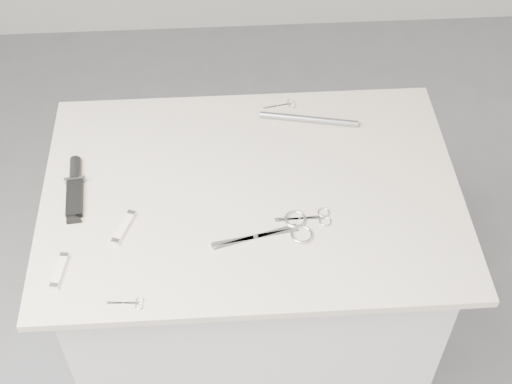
{
  "coord_description": "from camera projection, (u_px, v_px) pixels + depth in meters",
  "views": [
    {
      "loc": [
        -0.06,
        -1.15,
        2.18
      ],
      "look_at": [
        0.01,
        -0.01,
        0.92
      ],
      "focal_mm": 50.0,
      "sensor_mm": 36.0,
      "label": 1
    }
  ],
  "objects": [
    {
      "name": "metal_rail",
      "position": [
        309.0,
        119.0,
        1.86
      ],
      "size": [
        0.26,
        0.07,
        0.02
      ],
      "primitive_type": "cylinder",
      "rotation": [
        0.0,
        1.57,
        -0.21
      ],
      "color": "gray",
      "rests_on": "display_board"
    },
    {
      "name": "ground",
      "position": [
        253.0,
        375.0,
        2.39
      ],
      "size": [
        4.0,
        4.0,
        0.01
      ],
      "primitive_type": "cube",
      "color": "gray",
      "rests_on": "ground"
    },
    {
      "name": "display_board",
      "position": [
        252.0,
        192.0,
        1.71
      ],
      "size": [
        1.0,
        0.7,
        0.02
      ],
      "primitive_type": "cube",
      "color": "beige",
      "rests_on": "plinth"
    },
    {
      "name": "embroidery_scissors_b",
      "position": [
        284.0,
        105.0,
        1.91
      ],
      "size": [
        0.09,
        0.04,
        0.0
      ],
      "rotation": [
        0.0,
        0.0,
        0.18
      ],
      "color": "silver",
      "rests_on": "display_board"
    },
    {
      "name": "tiny_scissors",
      "position": [
        131.0,
        303.0,
        1.49
      ],
      "size": [
        0.08,
        0.03,
        0.0
      ],
      "rotation": [
        0.0,
        0.0,
        -0.07
      ],
      "color": "silver",
      "rests_on": "display_board"
    },
    {
      "name": "sheathed_knife",
      "position": [
        75.0,
        185.0,
        1.7
      ],
      "size": [
        0.05,
        0.19,
        0.02
      ],
      "rotation": [
        0.0,
        0.0,
        1.66
      ],
      "color": "black",
      "rests_on": "display_board"
    },
    {
      "name": "large_shears",
      "position": [
        283.0,
        230.0,
        1.61
      ],
      "size": [
        0.23,
        0.11,
        0.01
      ],
      "rotation": [
        0.0,
        0.0,
        0.22
      ],
      "color": "silver",
      "rests_on": "display_board"
    },
    {
      "name": "plinth",
      "position": [
        252.0,
        299.0,
        2.05
      ],
      "size": [
        0.9,
        0.6,
        0.9
      ],
      "primitive_type": "cube",
      "color": "silver",
      "rests_on": "ground"
    },
    {
      "name": "pocket_knife_a",
      "position": [
        59.0,
        271.0,
        1.54
      ],
      "size": [
        0.03,
        0.09,
        0.01
      ],
      "rotation": [
        0.0,
        0.0,
        1.42
      ],
      "color": "white",
      "rests_on": "display_board"
    },
    {
      "name": "embroidery_scissors_a",
      "position": [
        314.0,
        218.0,
        1.64
      ],
      "size": [
        0.13,
        0.06,
        0.0
      ],
      "rotation": [
        0.0,
        0.0,
        0.02
      ],
      "color": "silver",
      "rests_on": "display_board"
    },
    {
      "name": "pocket_knife_b",
      "position": [
        124.0,
        227.0,
        1.62
      ],
      "size": [
        0.05,
        0.1,
        0.01
      ],
      "rotation": [
        0.0,
        0.0,
        1.21
      ],
      "color": "white",
      "rests_on": "display_board"
    }
  ]
}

